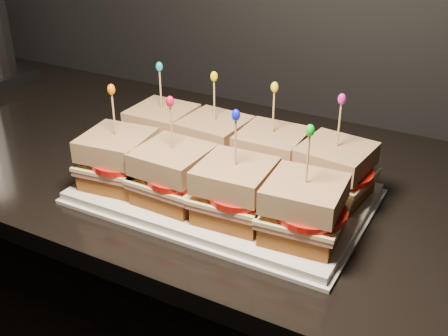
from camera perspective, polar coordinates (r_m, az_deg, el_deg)
The scene contains 60 objects.
cabinet at distance 1.40m, azimuth -9.77°, elevation -15.03°, with size 2.36×0.59×0.89m, color black.
granite_slab at distance 1.14m, azimuth -11.60°, elevation 2.27°, with size 2.40×0.63×0.03m, color black.
platter at distance 0.90m, azimuth 0.00°, elevation -2.59°, with size 0.44×0.27×0.02m, color white.
platter_rim at distance 0.90m, azimuth 0.00°, elevation -2.92°, with size 0.45×0.29×0.01m, color white.
sandwich_0_bread_bot at distance 1.01m, azimuth -6.15°, elevation 2.30°, with size 0.10×0.10×0.03m, color #693311.
sandwich_0_ham at distance 1.01m, azimuth -6.20°, elevation 3.21°, with size 0.11×0.10×0.01m, color #C96D5F.
sandwich_0_cheese at distance 1.00m, azimuth -6.22°, elevation 3.57°, with size 0.11×0.11×0.01m, color #FBE5A0.
sandwich_0_tomato at distance 0.99m, azimuth -5.86°, elevation 3.71°, with size 0.10×0.10×0.01m, color red.
sandwich_0_bread_top at distance 0.99m, azimuth -6.31°, elevation 5.11°, with size 0.10×0.10×0.03m, color #6A2E0D.
sandwich_0_pick at distance 0.97m, azimuth -6.45°, elevation 7.67°, with size 0.00×0.00×0.09m, color tan.
sandwich_0_frill at distance 0.96m, azimuth -6.60°, elevation 10.19°, with size 0.01×0.01×0.02m, color #1092B5.
sandwich_1_bread_bot at distance 0.96m, azimuth -0.95°, elevation 1.02°, with size 0.10×0.10×0.03m, color #693311.
sandwich_1_ham at distance 0.95m, azimuth -0.96°, elevation 1.97°, with size 0.11×0.10×0.01m, color #C96D5F.
sandwich_1_cheese at distance 0.95m, azimuth -0.96°, elevation 2.35°, with size 0.11×0.11×0.01m, color #FBE5A0.
sandwich_1_tomato at distance 0.94m, azimuth -0.50°, elevation 2.47°, with size 0.10×0.10×0.01m, color red.
sandwich_1_bread_top at distance 0.94m, azimuth -0.97°, elevation 3.95°, with size 0.10×0.10×0.03m, color #6A2E0D.
sandwich_1_pick at distance 0.92m, azimuth -1.00°, elevation 6.64°, with size 0.00×0.00×0.09m, color tan.
sandwich_1_frill at distance 0.91m, azimuth -1.02°, elevation 9.29°, with size 0.01×0.01×0.02m, color yellow.
sandwich_2_bread_bot at distance 0.92m, azimuth 4.78°, elevation -0.40°, with size 0.10×0.10×0.03m, color #693311.
sandwich_2_ham at distance 0.91m, azimuth 4.82°, elevation 0.58°, with size 0.11×0.10×0.01m, color #C96D5F.
sandwich_2_cheese at distance 0.91m, azimuth 4.84°, elevation 0.97°, with size 0.11×0.11×0.01m, color #FBE5A0.
sandwich_2_tomato at distance 0.90m, azimuth 5.40°, elevation 1.08°, with size 0.10×0.10×0.01m, color red.
sandwich_2_bread_top at distance 0.90m, azimuth 4.91°, elevation 2.63°, with size 0.10×0.10×0.03m, color #6A2E0D.
sandwich_2_pick at distance 0.88m, azimuth 5.04°, elevation 5.42°, with size 0.00×0.00×0.09m, color tan.
sandwich_2_frill at distance 0.86m, azimuth 5.16°, elevation 8.19°, with size 0.01×0.01×0.02m, color yellow.
sandwich_3_bread_bot at distance 0.89m, azimuth 10.98°, elevation -1.94°, with size 0.10×0.10×0.03m, color #693311.
sandwich_3_ham at distance 0.88m, azimuth 11.08°, elevation -0.93°, with size 0.11×0.10×0.01m, color #C96D5F.
sandwich_3_cheese at distance 0.88m, azimuth 11.12°, elevation -0.53°, with size 0.11×0.11×0.01m, color #FBE5A0.
sandwich_3_tomato at distance 0.87m, azimuth 11.79°, elevation -0.44°, with size 0.10×0.10×0.01m, color red.
sandwich_3_bread_top at distance 0.86m, azimuth 11.30°, elevation 1.17°, with size 0.10×0.10×0.03m, color #6A2E0D.
sandwich_3_pick at distance 0.84m, azimuth 11.59°, elevation 4.03°, with size 0.00×0.00×0.09m, color tan.
sandwich_3_frill at distance 0.83m, azimuth 11.88°, elevation 6.88°, with size 0.01×0.01×0.02m, color #CA1A94.
sandwich_4_bread_bot at distance 0.92m, azimuth -10.56°, elevation -0.70°, with size 0.10×0.10×0.03m, color #693311.
sandwich_4_ham at distance 0.92m, azimuth -10.65°, elevation 0.28°, with size 0.11×0.10×0.01m, color #C96D5F.
sandwich_4_cheese at distance 0.91m, azimuth -10.69°, elevation 0.67°, with size 0.11×0.11×0.01m, color #FBE5A0.
sandwich_4_tomato at distance 0.90m, azimuth -10.37°, elevation 0.77°, with size 0.10×0.10×0.01m, color red.
sandwich_4_bread_top at distance 0.90m, azimuth -10.85°, elevation 2.32°, with size 0.10×0.10×0.03m, color #6A2E0D.
sandwich_4_pick at distance 0.88m, azimuth -11.12°, elevation 5.09°, with size 0.00×0.00×0.09m, color tan.
sandwich_4_frill at distance 0.86m, azimuth -11.39°, elevation 7.84°, with size 0.01×0.01×0.02m, color orange.
sandwich_5_bread_bot at distance 0.87m, azimuth -5.07°, elevation -2.30°, with size 0.10×0.10×0.03m, color #693311.
sandwich_5_ham at distance 0.86m, azimuth -5.12°, elevation -1.28°, with size 0.11×0.10×0.01m, color #C96D5F.
sandwich_5_cheese at distance 0.86m, azimuth -5.14°, elevation -0.87°, with size 0.11×0.11×0.01m, color #FBE5A0.
sandwich_5_tomato at distance 0.84m, azimuth -4.70°, elevation -0.78°, with size 0.10×0.10×0.01m, color red.
sandwich_5_bread_top at distance 0.84m, azimuth -5.23°, elevation 0.87°, with size 0.10×0.10×0.03m, color #6A2E0D.
sandwich_5_pick at distance 0.82m, azimuth -5.37°, elevation 3.81°, with size 0.00×0.00×0.09m, color tan.
sandwich_5_frill at distance 0.80m, azimuth -5.51°, elevation 6.74°, with size 0.01×0.01×0.02m, color red.
sandwich_6_bread_bot at distance 0.82m, azimuth 1.11°, elevation -4.08°, with size 0.10×0.10×0.03m, color #693311.
sandwich_6_ham at distance 0.81m, azimuth 1.13°, elevation -3.01°, with size 0.11×0.10×0.01m, color #C96D5F.
sandwich_6_cheese at distance 0.81m, azimuth 1.13°, elevation -2.59°, with size 0.11×0.11×0.01m, color #FBE5A0.
sandwich_6_tomato at distance 0.79m, azimuth 1.70°, elevation -2.52°, with size 0.10×0.10×0.01m, color red.
sandwich_6_bread_top at distance 0.79m, azimuth 1.15°, elevation -0.77°, with size 0.10×0.10×0.03m, color #6A2E0D.
sandwich_6_pick at distance 0.77m, azimuth 1.18°, elevation 2.30°, with size 0.00×0.00×0.09m, color tan.
sandwich_6_frill at distance 0.75m, azimuth 1.22°, elevation 5.39°, with size 0.01×0.01×0.02m, color #0C1ADA.
sandwich_7_bread_bot at distance 0.79m, azimuth 7.98°, elevation -5.98°, with size 0.10×0.10×0.03m, color #693311.
sandwich_7_ham at distance 0.78m, azimuth 8.07°, elevation -4.90°, with size 0.11×0.10×0.01m, color #C96D5F.
sandwich_7_cheese at distance 0.77m, azimuth 8.10°, elevation -4.46°, with size 0.11×0.11×0.01m, color #FBE5A0.
sandwich_7_tomato at distance 0.76m, azimuth 8.81°, elevation -4.42°, with size 0.10×0.10×0.01m, color red.
sandwich_7_bread_top at distance 0.76m, azimuth 8.24°, elevation -2.59°, with size 0.10×0.10×0.03m, color #6A2E0D.
sandwich_7_pick at distance 0.73m, azimuth 8.49°, elevation 0.58°, with size 0.00×0.00×0.09m, color tan.
sandwich_7_frill at distance 0.72m, azimuth 8.74°, elevation 3.78°, with size 0.01×0.01×0.02m, color #15BA1C.
Camera 1 is at (0.46, 0.92, 1.39)m, focal length 45.00 mm.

